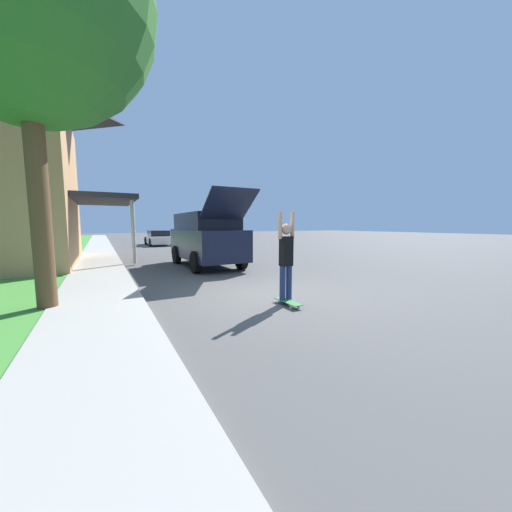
{
  "coord_description": "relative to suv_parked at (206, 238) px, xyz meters",
  "views": [
    {
      "loc": [
        -3.49,
        -6.09,
        1.74
      ],
      "look_at": [
        0.18,
        0.61,
        0.9
      ],
      "focal_mm": 20.0,
      "sensor_mm": 36.0,
      "label": 1
    }
  ],
  "objects": [
    {
      "name": "sidewalk",
      "position": [
        -4.0,
        0.66,
        -1.15
      ],
      "size": [
        1.8,
        80.0,
        0.1
      ],
      "color": "#ADA89E",
      "rests_on": "ground_plane"
    },
    {
      "name": "suv_parked",
      "position": [
        0.0,
        0.0,
        0.0
      ],
      "size": [
        2.06,
        5.45,
        2.92
      ],
      "color": "black",
      "rests_on": "ground_plane"
    },
    {
      "name": "skateboard",
      "position": [
        -0.39,
        -6.49,
        -1.12
      ],
      "size": [
        0.23,
        0.79,
        0.1
      ],
      "color": "#337F3D",
      "rests_on": "ground_plane"
    },
    {
      "name": "car_down_street",
      "position": [
        0.5,
        14.04,
        -0.6
      ],
      "size": [
        1.87,
        4.35,
        1.26
      ],
      "color": "silver",
      "rests_on": "ground_plane"
    },
    {
      "name": "skateboarder",
      "position": [
        -0.35,
        -6.33,
        -0.15
      ],
      "size": [
        0.41,
        0.23,
        2.01
      ],
      "color": "navy",
      "rests_on": "ground_plane"
    },
    {
      "name": "ground_plane",
      "position": [
        -0.4,
        -5.34,
        -1.2
      ],
      "size": [
        120.0,
        120.0,
        0.0
      ],
      "primitive_type": "plane",
      "color": "#54514F"
    }
  ]
}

